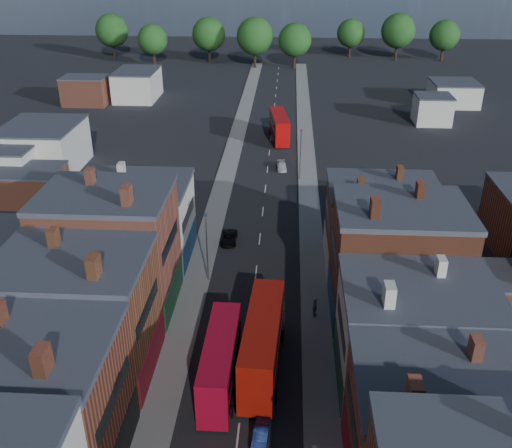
# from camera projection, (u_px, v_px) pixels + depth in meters

# --- Properties ---
(pavement_west) EXTENTS (3.00, 200.00, 0.12)m
(pavement_west) POSITION_uv_depth(u_px,v_px,m) (218.00, 204.00, 81.06)
(pavement_west) COLOR gray
(pavement_west) RESTS_ON ground
(pavement_east) EXTENTS (3.00, 200.00, 0.12)m
(pavement_east) POSITION_uv_depth(u_px,v_px,m) (309.00, 206.00, 80.39)
(pavement_east) COLOR gray
(pavement_east) RESTS_ON ground
(lamp_post_2) EXTENTS (0.25, 0.70, 8.12)m
(lamp_post_2) POSITION_uv_depth(u_px,v_px,m) (207.00, 243.00, 61.09)
(lamp_post_2) COLOR slate
(lamp_post_2) RESTS_ON ground
(lamp_post_3) EXTENTS (0.25, 0.70, 8.12)m
(lamp_post_3) POSITION_uv_depth(u_px,v_px,m) (301.00, 151.00, 87.26)
(lamp_post_3) COLOR slate
(lamp_post_3) RESTS_ON ground
(bus_0) EXTENTS (2.84, 10.90, 4.70)m
(bus_0) POSITION_uv_depth(u_px,v_px,m) (220.00, 361.00, 47.36)
(bus_0) COLOR red
(bus_0) RESTS_ON ground
(bus_1) EXTENTS (3.65, 12.56, 5.36)m
(bus_1) POSITION_uv_depth(u_px,v_px,m) (263.00, 342.00, 49.02)
(bus_1) COLOR #B3140A
(bus_1) RESTS_ON ground
(bus_2) EXTENTS (4.08, 11.60, 4.90)m
(bus_2) POSITION_uv_depth(u_px,v_px,m) (279.00, 126.00, 105.37)
(bus_2) COLOR #B30807
(bus_2) RESTS_ON ground
(car_1) EXTENTS (1.44, 3.35, 1.07)m
(car_1) POSITION_uv_depth(u_px,v_px,m) (261.00, 435.00, 42.93)
(car_1) COLOR navy
(car_1) RESTS_ON ground
(car_2) EXTENTS (1.99, 4.21, 1.16)m
(car_2) POSITION_uv_depth(u_px,v_px,m) (229.00, 238.00, 70.86)
(car_2) COLOR black
(car_2) RESTS_ON ground
(car_3) EXTENTS (1.79, 3.78, 1.06)m
(car_3) POSITION_uv_depth(u_px,v_px,m) (282.00, 166.00, 92.96)
(car_3) COLOR white
(car_3) RESTS_ON ground
(ped_3) EXTENTS (0.65, 1.19, 1.94)m
(ped_3) POSITION_uv_depth(u_px,v_px,m) (315.00, 308.00, 56.68)
(ped_3) COLOR #59544D
(ped_3) RESTS_ON pavement_east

